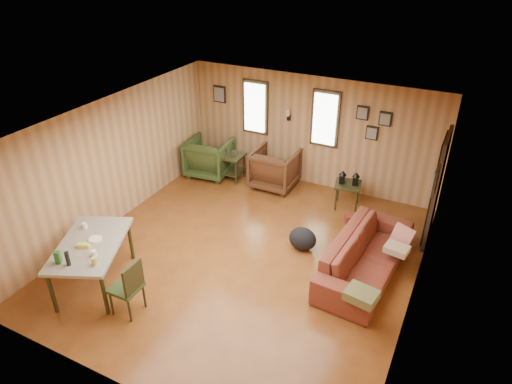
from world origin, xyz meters
TOP-DOWN VIEW (x-y plane):
  - room at (0.17, 0.27)m, footprint 5.54×6.04m
  - sofa at (1.96, 0.45)m, footprint 0.86×2.40m
  - recliner_brown at (-0.59, 2.49)m, footprint 0.92×0.86m
  - recliner_green at (-2.16, 2.34)m, footprint 1.01×0.96m
  - end_table at (-1.62, 2.37)m, footprint 0.58×0.53m
  - side_table at (1.08, 2.35)m, footprint 0.59×0.59m
  - cooler at (1.40, 1.75)m, footprint 0.38×0.33m
  - backpack at (0.81, 0.60)m, footprint 0.51×0.39m
  - sofa_pillows at (2.28, 0.07)m, footprint 0.67×1.87m
  - dining_table at (-1.76, -1.71)m, footprint 1.44×1.75m
  - dining_chair at (-0.84, -1.95)m, footprint 0.41×0.41m

SIDE VIEW (x-z plane):
  - cooler at x=1.40m, z-range 0.00..0.23m
  - backpack at x=0.81m, z-range 0.00..0.42m
  - end_table at x=-1.62m, z-range 0.04..0.76m
  - sofa at x=1.96m, z-range 0.00..0.92m
  - recliner_brown at x=-0.59m, z-range 0.00..0.94m
  - recliner_green at x=-2.16m, z-range 0.00..0.94m
  - dining_chair at x=-0.84m, z-range 0.05..0.95m
  - sofa_pillows at x=2.28m, z-range 0.32..0.70m
  - side_table at x=1.08m, z-range 0.15..0.95m
  - dining_table at x=-1.76m, z-range 0.21..1.20m
  - room at x=0.17m, z-range -0.02..2.43m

